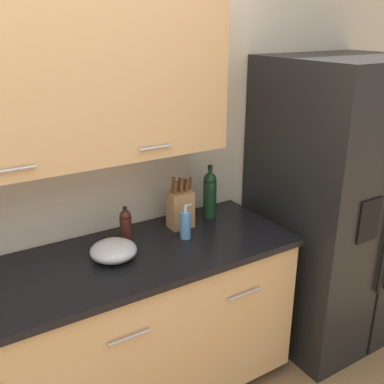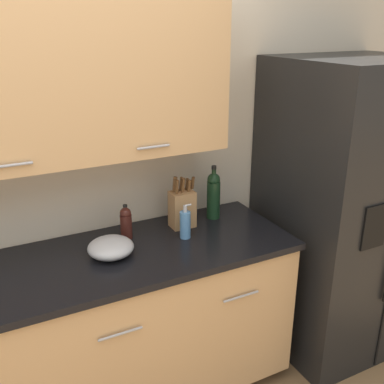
{
  "view_description": "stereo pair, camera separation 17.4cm",
  "coord_description": "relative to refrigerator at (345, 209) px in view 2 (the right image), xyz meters",
  "views": [
    {
      "loc": [
        -0.29,
        -1.07,
        1.96
      ],
      "look_at": [
        0.82,
        0.73,
        1.15
      ],
      "focal_mm": 42.0,
      "sensor_mm": 36.0,
      "label": 1
    },
    {
      "loc": [
        -0.14,
        -1.15,
        1.96
      ],
      "look_at": [
        0.82,
        0.73,
        1.15
      ],
      "focal_mm": 42.0,
      "sensor_mm": 36.0,
      "label": 2
    }
  ],
  "objects": [
    {
      "name": "wall_back",
      "position": [
        -1.83,
        0.37,
        0.52
      ],
      "size": [
        10.0,
        0.39,
        2.6
      ],
      "color": "beige",
      "rests_on": "ground_plane"
    },
    {
      "name": "counter_unit",
      "position": [
        -1.83,
        0.08,
        -0.43
      ],
      "size": [
        2.61,
        0.64,
        0.9
      ],
      "color": "black",
      "rests_on": "ground_plane"
    },
    {
      "name": "refrigerator",
      "position": [
        0.0,
        0.0,
        0.0
      ],
      "size": [
        0.87,
        0.8,
        1.78
      ],
      "color": "black",
      "rests_on": "ground_plane"
    },
    {
      "name": "knife_block",
      "position": [
        -0.99,
        0.21,
        0.12
      ],
      "size": [
        0.14,
        0.09,
        0.29
      ],
      "color": "#A87A4C",
      "rests_on": "counter_unit"
    },
    {
      "name": "wine_bottle",
      "position": [
        -0.78,
        0.24,
        0.15
      ],
      "size": [
        0.08,
        0.08,
        0.31
      ],
      "color": "black",
      "rests_on": "counter_unit"
    },
    {
      "name": "soap_dispenser",
      "position": [
        -1.04,
        0.08,
        0.09
      ],
      "size": [
        0.06,
        0.06,
        0.18
      ],
      "color": "#4C7FB2",
      "rests_on": "counter_unit"
    },
    {
      "name": "oil_bottle",
      "position": [
        -1.32,
        0.21,
        0.1
      ],
      "size": [
        0.06,
        0.06,
        0.19
      ],
      "color": "#3D1914",
      "rests_on": "counter_unit"
    },
    {
      "name": "mixing_bowl",
      "position": [
        -1.45,
        0.07,
        0.06
      ],
      "size": [
        0.22,
        0.22,
        0.09
      ],
      "color": "#A3A3A5",
      "rests_on": "counter_unit"
    }
  ]
}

